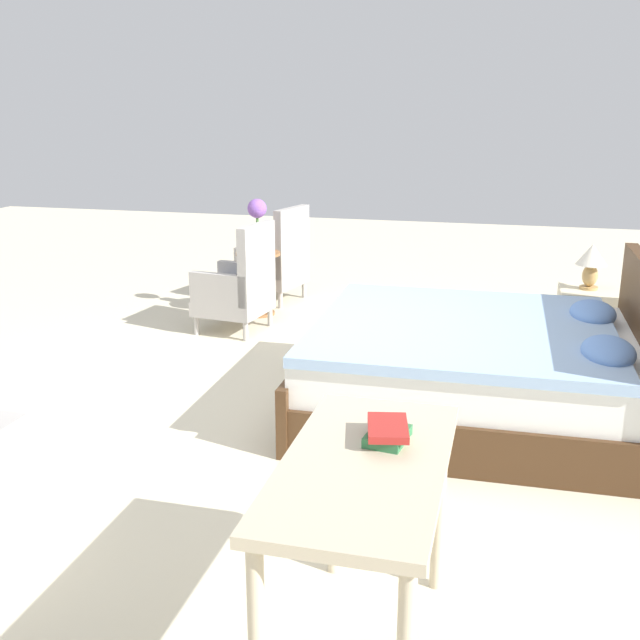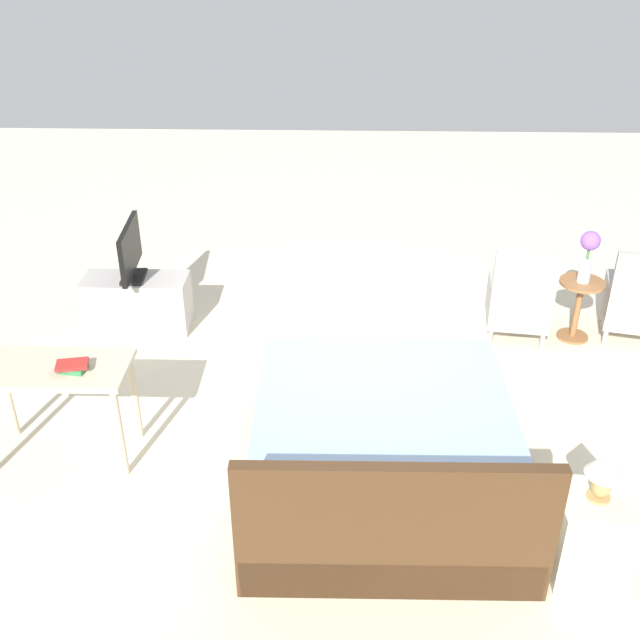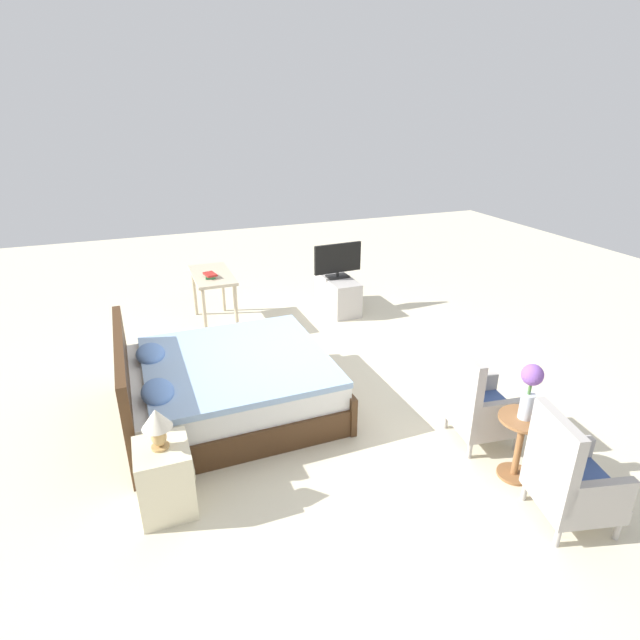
% 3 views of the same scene
% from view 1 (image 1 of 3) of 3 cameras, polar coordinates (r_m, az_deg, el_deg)
% --- Properties ---
extents(ground_plane, '(16.00, 16.00, 0.00)m').
position_cam_1_polar(ground_plane, '(4.78, -1.02, -6.72)').
color(ground_plane, beige).
extents(bed, '(1.81, 2.02, 0.96)m').
position_cam_1_polar(bed, '(4.68, 12.23, -3.67)').
color(bed, '#472D19').
rests_on(bed, ground_plane).
extents(armchair_by_window_left, '(0.65, 0.65, 0.92)m').
position_cam_1_polar(armchair_by_window_left, '(7.26, -3.30, 4.36)').
color(armchair_by_window_left, '#ADA8A3').
rests_on(armchair_by_window_left, ground_plane).
extents(armchair_by_window_right, '(0.61, 0.61, 0.92)m').
position_cam_1_polar(armchair_by_window_right, '(6.29, -6.19, 2.44)').
color(armchair_by_window_right, '#ADA8A3').
rests_on(armchair_by_window_right, ground_plane).
extents(side_table, '(0.40, 0.40, 0.58)m').
position_cam_1_polar(side_table, '(6.79, -4.70, 3.39)').
color(side_table, '#936038').
rests_on(side_table, ground_plane).
extents(flower_vase, '(0.17, 0.17, 0.48)m').
position_cam_1_polar(flower_vase, '(6.70, -4.80, 7.63)').
color(flower_vase, silver).
rests_on(flower_vase, side_table).
extents(nightstand, '(0.44, 0.41, 0.56)m').
position_cam_1_polar(nightstand, '(5.84, 19.51, -0.45)').
color(nightstand, beige).
rests_on(nightstand, ground_plane).
extents(table_lamp, '(0.22, 0.22, 0.33)m').
position_cam_1_polar(table_lamp, '(5.72, 19.98, 4.32)').
color(table_lamp, tan).
rests_on(table_lamp, nightstand).
extents(vanity_desk, '(1.04, 0.52, 0.76)m').
position_cam_1_polar(vanity_desk, '(2.50, 3.34, -12.97)').
color(vanity_desk, beige).
rests_on(vanity_desk, ground_plane).
extents(book_stack, '(0.23, 0.17, 0.06)m').
position_cam_1_polar(book_stack, '(2.56, 5.18, -8.51)').
color(book_stack, '#337A47').
rests_on(book_stack, vanity_desk).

